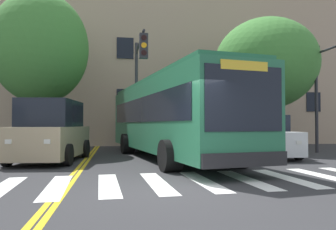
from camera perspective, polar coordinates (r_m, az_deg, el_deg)
ground_plane at (r=7.23m, az=2.13°, el=-13.03°), size 120.00×120.00×0.00m
crosswalk at (r=8.29m, az=2.16°, el=-11.54°), size 11.13×3.64×0.01m
lane_line_yellow_inner at (r=22.08m, az=-12.33°, el=-5.29°), size 0.12×36.00×0.01m
lane_line_yellow_outer at (r=22.07m, az=-11.92°, el=-5.30°), size 0.12×36.00×0.01m
city_bus at (r=13.80m, az=-0.03°, el=-0.16°), size 4.34×12.39×3.27m
car_tan_near_lane at (r=13.48m, az=-19.65°, el=-2.89°), size 2.69×4.88×2.36m
car_white_far_lane at (r=15.15m, az=16.31°, el=-3.82°), size 2.45×4.79×1.82m
car_grey_behind_bus at (r=24.06m, az=-4.10°, el=-3.15°), size 2.33×4.16×1.71m
traffic_light_near_corner at (r=17.06m, az=27.14°, el=6.17°), size 0.39×3.85×5.48m
traffic_light_overhead at (r=15.54m, az=-5.07°, el=7.23°), size 0.34×4.22×5.68m
street_tree_curbside_large at (r=19.12m, az=16.56°, el=8.46°), size 7.24×7.42×7.29m
street_tree_curbside_small at (r=18.22m, az=-21.36°, el=10.75°), size 5.72×5.62×8.17m
building_facade at (r=25.30m, az=-7.69°, el=9.06°), size 33.93×6.44×12.22m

